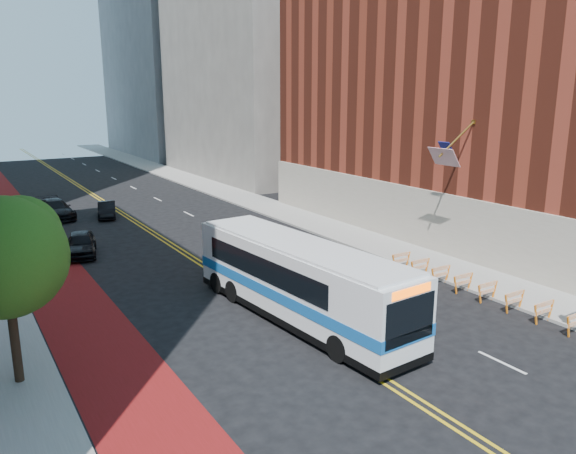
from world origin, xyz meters
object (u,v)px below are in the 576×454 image
(car_a, at_px, (81,244))
(car_c, at_px, (55,209))
(car_b, at_px, (107,210))
(street_tree, at_px, (6,252))
(transit_bus, at_px, (297,279))

(car_a, xyz_separation_m, car_c, (0.57, 12.30, 0.02))
(car_b, xyz_separation_m, car_c, (-3.72, 1.82, 0.13))
(street_tree, distance_m, car_c, 29.03)
(street_tree, xyz_separation_m, car_a, (5.46, 15.80, -4.15))
(transit_bus, bearing_deg, car_b, 89.74)
(car_a, distance_m, car_c, 12.31)
(car_a, xyz_separation_m, car_b, (4.28, 10.48, -0.11))
(car_a, bearing_deg, car_c, 100.74)
(car_a, relative_size, car_c, 0.83)
(car_a, distance_m, car_b, 11.32)
(transit_bus, distance_m, car_b, 26.55)
(transit_bus, distance_m, car_c, 28.85)
(street_tree, relative_size, transit_bus, 0.50)
(street_tree, height_order, transit_bus, street_tree)
(car_c, bearing_deg, street_tree, -108.08)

